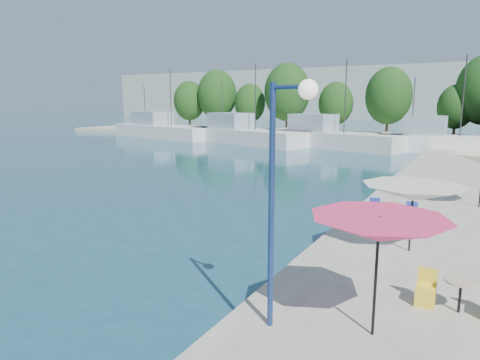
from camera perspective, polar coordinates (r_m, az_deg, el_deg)
The scene contains 18 objects.
quay_far at distance 63.74m, azimuth 12.29°, elevation 5.72°, with size 90.00×16.00×0.60m, color gray.
hill_west at distance 159.07m, azimuth 14.71°, elevation 11.06°, with size 180.00×40.00×16.00m, color #909D92.
trawler_01 at distance 65.49m, azimuth -10.38°, elevation 6.58°, with size 19.72×9.60×10.20m.
trawler_02 at distance 55.24m, azimuth 0.35°, elevation 6.07°, with size 18.93×10.46×10.20m.
trawler_03 at distance 51.01m, azimuth 11.59°, elevation 5.50°, with size 17.49×8.88×10.20m.
trawler_04 at distance 49.09m, azimuth 25.23°, elevation 4.54°, with size 13.34×3.86×10.20m.
tree_01 at distance 78.63m, azimuth -6.78°, elevation 10.44°, with size 5.61×5.61×8.30m.
tree_02 at distance 76.42m, azimuth -3.08°, elevation 11.30°, with size 6.86×6.86×10.16m.
tree_03 at distance 72.79m, azimuth 1.33°, elevation 10.20°, with size 5.15×5.15×7.62m.
tree_04 at distance 68.28m, azimuth 6.30°, elevation 11.56°, with size 7.13×7.13×10.56m.
tree_05 at distance 66.41m, azimuth 12.65°, elevation 9.91°, with size 5.11×5.11×7.56m.
tree_06 at distance 64.14m, azimuth 19.21°, elevation 10.54°, with size 6.36×6.36×9.41m.
tree_07 at distance 63.54m, azimuth 26.84°, elevation 8.70°, with size 4.66×4.66×6.90m.
umbrella_pink at distance 8.72m, azimuth 18.00°, elevation -6.27°, with size 2.72×2.72×2.46m.
umbrella_white at distance 14.20m, azimuth 22.09°, elevation -1.59°, with size 3.13×3.13×2.12m.
cafe_table_01 at distance 11.01m, azimuth 27.22°, elevation -14.07°, with size 1.82×0.70×0.76m.
cafe_table_02 at distance 17.82m, azimuth 19.55°, elevation -4.33°, with size 1.82×0.70×0.76m.
street_lamp at distance 8.21m, azimuth 6.02°, elevation 2.31°, with size 1.02×0.43×5.03m.
Camera 1 is at (10.50, 6.20, 5.23)m, focal length 32.00 mm.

